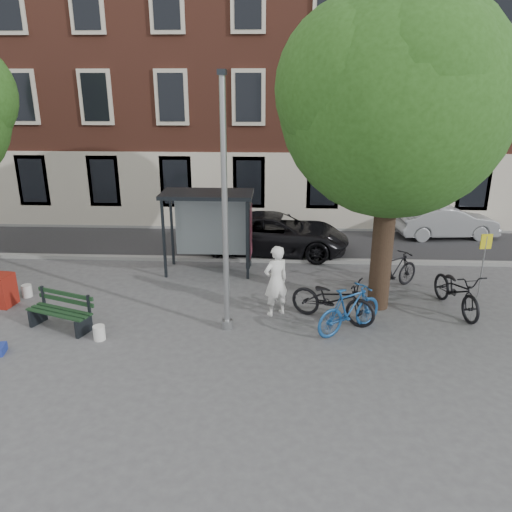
{
  "coord_description": "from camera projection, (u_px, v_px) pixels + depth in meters",
  "views": [
    {
      "loc": [
        1.26,
        -11.18,
        5.83
      ],
      "look_at": [
        0.65,
        1.55,
        1.4
      ],
      "focal_mm": 35.0,
      "sensor_mm": 36.0,
      "label": 1
    }
  ],
  "objects": [
    {
      "name": "notice_sign",
      "position": [
        485.0,
        252.0,
        13.89
      ],
      "size": [
        0.33,
        0.07,
        1.89
      ],
      "rotation": [
        0.0,
        0.0,
        0.13
      ],
      "color": "#9EA0A3",
      "rests_on": "ground"
    },
    {
      "name": "bucket_a",
      "position": [
        99.0,
        333.0,
        11.92
      ],
      "size": [
        0.32,
        0.32,
        0.36
      ],
      "primitive_type": "cylinder",
      "rotation": [
        0.0,
        0.0,
        -0.17
      ],
      "color": "white",
      "rests_on": "ground"
    },
    {
      "name": "lamppost",
      "position": [
        225.0,
        221.0,
        11.61
      ],
      "size": [
        0.28,
        0.35,
        6.11
      ],
      "color": "#9EA0A3",
      "rests_on": "ground"
    },
    {
      "name": "bucket_b",
      "position": [
        27.0,
        291.0,
        14.32
      ],
      "size": [
        0.33,
        0.33,
        0.36
      ],
      "primitive_type": "cylinder",
      "rotation": [
        0.0,
        0.0,
        -0.19
      ],
      "color": "silver",
      "rests_on": "ground"
    },
    {
      "name": "car_silver",
      "position": [
        446.0,
        221.0,
        19.73
      ],
      "size": [
        4.05,
        1.81,
        1.29
      ],
      "primitive_type": "imported",
      "rotation": [
        0.0,
        0.0,
        1.69
      ],
      "color": "#97999E",
      "rests_on": "ground"
    },
    {
      "name": "painter",
      "position": [
        276.0,
        281.0,
        12.98
      ],
      "size": [
        0.83,
        0.75,
        1.91
      ],
      "primitive_type": "imported",
      "rotation": [
        0.0,
        0.0,
        3.68
      ],
      "color": "white",
      "rests_on": "ground"
    },
    {
      "name": "ground",
      "position": [
        227.0,
        328.0,
        12.52
      ],
      "size": [
        90.0,
        90.0,
        0.0
      ],
      "primitive_type": "plane",
      "color": "#4C4C4F",
      "rests_on": "ground"
    },
    {
      "name": "curb_far",
      "position": [
        249.0,
        228.0,
        20.99
      ],
      "size": [
        40.0,
        0.25,
        0.12
      ],
      "primitive_type": "cube",
      "color": "gray",
      "rests_on": "ground"
    },
    {
      "name": "car_dark",
      "position": [
        276.0,
        234.0,
        17.89
      ],
      "size": [
        5.32,
        2.74,
        1.44
      ],
      "primitive_type": "imported",
      "rotation": [
        0.0,
        0.0,
        1.5
      ],
      "color": "black",
      "rests_on": "ground"
    },
    {
      "name": "bike_c",
      "position": [
        457.0,
        290.0,
        13.31
      ],
      "size": [
        1.21,
        2.38,
        1.19
      ],
      "primitive_type": "imported",
      "rotation": [
        0.0,
        0.0,
        0.2
      ],
      "color": "black",
      "rests_on": "ground"
    },
    {
      "name": "bike_b",
      "position": [
        350.0,
        309.0,
        12.17
      ],
      "size": [
        1.95,
        1.62,
        1.2
      ],
      "primitive_type": "imported",
      "rotation": [
        0.0,
        0.0,
        2.19
      ],
      "color": "navy",
      "rests_on": "ground"
    },
    {
      "name": "tree_right",
      "position": [
        397.0,
        93.0,
        11.8
      ],
      "size": [
        5.76,
        5.6,
        8.2
      ],
      "color": "black",
      "rests_on": "ground"
    },
    {
      "name": "road",
      "position": [
        246.0,
        243.0,
        19.12
      ],
      "size": [
        40.0,
        4.0,
        0.01
      ],
      "primitive_type": "cube",
      "color": "#28282B",
      "rests_on": "ground"
    },
    {
      "name": "bike_a",
      "position": [
        333.0,
        299.0,
        12.76
      ],
      "size": [
        2.37,
        1.72,
        1.19
      ],
      "primitive_type": "imported",
      "rotation": [
        0.0,
        0.0,
        1.11
      ],
      "color": "black",
      "rests_on": "ground"
    },
    {
      "name": "building_row",
      "position": [
        254.0,
        56.0,
        22.49
      ],
      "size": [
        30.0,
        8.0,
        14.0
      ],
      "primitive_type": "cube",
      "color": "brown",
      "rests_on": "ground"
    },
    {
      "name": "bus_shelter",
      "position": [
        220.0,
        213.0,
        15.79
      ],
      "size": [
        2.85,
        1.45,
        2.62
      ],
      "color": "#1E2328",
      "rests_on": "ground"
    },
    {
      "name": "bike_d",
      "position": [
        394.0,
        271.0,
        14.74
      ],
      "size": [
        1.86,
        1.56,
        1.15
      ],
      "primitive_type": "imported",
      "rotation": [
        0.0,
        0.0,
        2.2
      ],
      "color": "black",
      "rests_on": "ground"
    },
    {
      "name": "bench",
      "position": [
        61.0,
        313.0,
        12.43
      ],
      "size": [
        1.8,
        1.11,
        0.89
      ],
      "rotation": [
        0.0,
        0.0,
        -0.35
      ],
      "color": "#1E2328",
      "rests_on": "ground"
    },
    {
      "name": "curb_near",
      "position": [
        242.0,
        260.0,
        17.22
      ],
      "size": [
        40.0,
        0.25,
        0.12
      ],
      "primitive_type": "cube",
      "color": "gray",
      "rests_on": "ground"
    }
  ]
}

